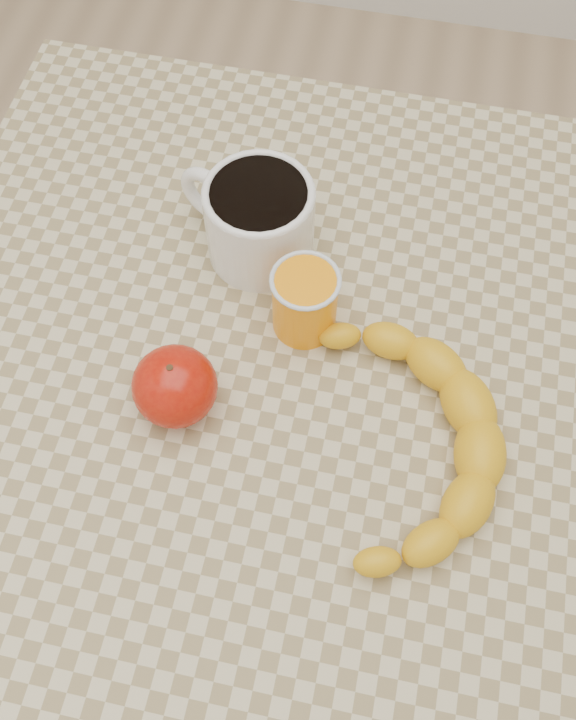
% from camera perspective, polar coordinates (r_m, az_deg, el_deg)
% --- Properties ---
extents(ground, '(3.00, 3.00, 0.00)m').
position_cam_1_polar(ground, '(1.49, 0.00, -14.22)').
color(ground, tan).
rests_on(ground, ground).
extents(table, '(0.80, 0.80, 0.75)m').
position_cam_1_polar(table, '(0.87, 0.00, -3.34)').
color(table, '#C4B68B').
rests_on(table, ground).
extents(coffee_mug, '(0.17, 0.15, 0.10)m').
position_cam_1_polar(coffee_mug, '(0.83, -2.22, 10.09)').
color(coffee_mug, white).
rests_on(coffee_mug, table).
extents(orange_juice_glass, '(0.07, 0.07, 0.08)m').
position_cam_1_polar(orange_juice_glass, '(0.78, 1.20, 4.22)').
color(orange_juice_glass, orange).
rests_on(orange_juice_glass, table).
extents(apple, '(0.10, 0.10, 0.07)m').
position_cam_1_polar(apple, '(0.75, -8.05, -1.86)').
color(apple, '#9C0C05').
rests_on(apple, table).
extents(banana, '(0.29, 0.36, 0.05)m').
position_cam_1_polar(banana, '(0.74, 8.56, -5.70)').
color(banana, gold).
rests_on(banana, table).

